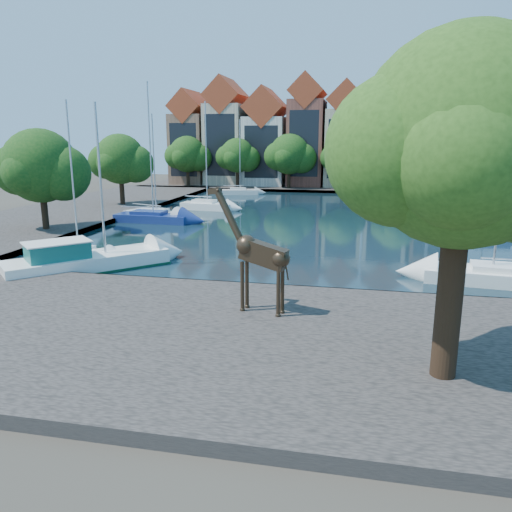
{
  "coord_description": "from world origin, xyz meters",
  "views": [
    {
      "loc": [
        4.62,
        -24.69,
        7.97
      ],
      "look_at": [
        -0.11,
        -2.0,
        2.44
      ],
      "focal_mm": 35.0,
      "sensor_mm": 36.0,
      "label": 1
    }
  ],
  "objects": [
    {
      "name": "ground",
      "position": [
        0.0,
        0.0,
        0.0
      ],
      "size": [
        160.0,
        160.0,
        0.0
      ],
      "primitive_type": "plane",
      "color": "#38332B",
      "rests_on": "ground"
    },
    {
      "name": "water_basin",
      "position": [
        0.0,
        24.0,
        0.04
      ],
      "size": [
        38.0,
        50.0,
        0.08
      ],
      "primitive_type": "cube",
      "color": "black",
      "rests_on": "ground"
    },
    {
      "name": "near_quay",
      "position": [
        0.0,
        -7.0,
        0.25
      ],
      "size": [
        50.0,
        14.0,
        0.5
      ],
      "primitive_type": "cube",
      "color": "#49433F",
      "rests_on": "ground"
    },
    {
      "name": "far_quay",
      "position": [
        0.0,
        56.0,
        0.25
      ],
      "size": [
        60.0,
        16.0,
        0.5
      ],
      "primitive_type": "cube",
      "color": "#49433F",
      "rests_on": "ground"
    },
    {
      "name": "left_quay",
      "position": [
        -25.0,
        24.0,
        0.25
      ],
      "size": [
        14.0,
        52.0,
        0.5
      ],
      "primitive_type": "cube",
      "color": "#49433F",
      "rests_on": "ground"
    },
    {
      "name": "plane_tree",
      "position": [
        7.62,
        -9.01,
        7.67
      ],
      "size": [
        8.32,
        6.4,
        10.62
      ],
      "color": "#332114",
      "rests_on": "near_quay"
    },
    {
      "name": "townhouse_west_end",
      "position": [
        -23.0,
        55.99,
        7.36
      ],
      "size": [
        5.44,
        9.18,
        14.93
      ],
      "color": "#835E47",
      "rests_on": "far_quay"
    },
    {
      "name": "townhouse_west_mid",
      "position": [
        -17.0,
        55.99,
        8.23
      ],
      "size": [
        5.94,
        9.18,
        16.79
      ],
      "color": "#C5B497",
      "rests_on": "far_quay"
    },
    {
      "name": "townhouse_west_inner",
      "position": [
        -10.5,
        55.99,
        7.35
      ],
      "size": [
        6.43,
        9.18,
        15.15
      ],
      "color": "silver",
      "rests_on": "far_quay"
    },
    {
      "name": "townhouse_center",
      "position": [
        -4.0,
        55.99,
        8.36
      ],
      "size": [
        5.44,
        9.18,
        16.93
      ],
      "color": "brown",
      "rests_on": "far_quay"
    },
    {
      "name": "townhouse_east_inner",
      "position": [
        2.0,
        55.99,
        7.73
      ],
      "size": [
        5.94,
        9.18,
        15.79
      ],
      "color": "#C2AF8B",
      "rests_on": "far_quay"
    },
    {
      "name": "townhouse_east_mid",
      "position": [
        8.5,
        55.99,
        8.1
      ],
      "size": [
        6.43,
        9.18,
        16.65
      ],
      "color": "beige",
      "rests_on": "far_quay"
    },
    {
      "name": "townhouse_east_end",
      "position": [
        15.0,
        55.99,
        7.11
      ],
      "size": [
        5.44,
        9.18,
        14.43
      ],
      "color": "brown",
      "rests_on": "far_quay"
    },
    {
      "name": "far_tree_far_west",
      "position": [
        -21.9,
        50.49,
        5.18
      ],
      "size": [
        7.28,
        5.6,
        7.68
      ],
      "color": "#332114",
      "rests_on": "far_quay"
    },
    {
      "name": "far_tree_west",
      "position": [
        -13.91,
        50.49,
        5.08
      ],
      "size": [
        6.76,
        5.2,
        7.36
      ],
      "color": "#332114",
      "rests_on": "far_quay"
    },
    {
      "name": "far_tree_mid_west",
      "position": [
        -5.89,
        50.49,
        5.29
      ],
      "size": [
        7.8,
        6.0,
        8.0
      ],
      "color": "#332114",
      "rests_on": "far_quay"
    },
    {
      "name": "far_tree_mid_east",
      "position": [
        2.1,
        50.49,
        5.13
      ],
      "size": [
        7.02,
        5.4,
        7.52
      ],
      "color": "#332114",
      "rests_on": "far_quay"
    },
    {
      "name": "far_tree_east",
      "position": [
        10.11,
        50.49,
        5.24
      ],
      "size": [
        7.54,
        5.8,
        7.84
      ],
      "color": "#332114",
      "rests_on": "far_quay"
    },
    {
      "name": "far_tree_far_east",
      "position": [
        18.09,
        50.49,
        5.08
      ],
      "size": [
        6.76,
        5.2,
        7.36
      ],
      "color": "#332114",
      "rests_on": "far_quay"
    },
    {
      "name": "side_tree_left_near",
      "position": [
        -20.89,
        11.99,
        5.49
      ],
      "size": [
        7.8,
        6.0,
        8.2
      ],
      "color": "#332114",
      "rests_on": "left_quay"
    },
    {
      "name": "side_tree_left_far",
      "position": [
        -21.9,
        27.99,
        5.38
      ],
      "size": [
        7.28,
        5.6,
        7.88
      ],
      "color": "#332114",
      "rests_on": "left_quay"
    },
    {
      "name": "giraffe_statue",
      "position": [
        0.42,
        -4.29,
        3.14
      ],
      "size": [
        3.74,
        1.23,
        5.37
      ],
      "color": "#34261A",
      "rests_on": "near_quay"
    },
    {
      "name": "motorsailer",
      "position": [
        -11.63,
        1.76,
        0.84
      ],
      "size": [
        8.59,
        8.86,
        9.89
      ],
      "color": "white",
      "rests_on": "water_basin"
    },
    {
      "name": "sailboat_left_a",
      "position": [
        -13.21,
        4.0,
        0.6
      ],
      "size": [
        5.85,
        2.72,
        10.13
      ],
      "color": "white",
      "rests_on": "water_basin"
    },
    {
      "name": "sailboat_left_b",
      "position": [
        -14.59,
        19.43,
        0.66
      ],
      "size": [
        7.33,
        2.86,
        12.79
      ],
      "color": "navy",
      "rests_on": "water_basin"
    },
    {
      "name": "sailboat_left_c",
      "position": [
        -15.0,
        21.11,
        0.63
      ],
      "size": [
        7.13,
        4.53,
        10.05
      ],
      "color": "silver",
      "rests_on": "water_basin"
    },
    {
      "name": "sailboat_left_d",
      "position": [
        -12.0,
        28.37,
        0.71
      ],
      "size": [
        5.99,
        2.67,
        11.6
      ],
      "color": "white",
      "rests_on": "water_basin"
    },
    {
      "name": "sailboat_left_e",
      "position": [
        -12.0,
        44.0,
        0.62
      ],
      "size": [
        5.34,
        2.99,
        10.29
      ],
      "color": "silver",
      "rests_on": "water_basin"
    },
    {
      "name": "sailboat_right_a",
      "position": [
        12.0,
        4.0,
        0.65
      ],
      "size": [
        7.4,
        3.24,
        9.92
      ],
      "color": "white",
      "rests_on": "water_basin"
    },
    {
      "name": "sailboat_right_b",
      "position": [
        15.0,
        19.61,
        0.71
      ],
      "size": [
        7.09,
        2.98,
        13.43
      ],
      "color": "navy",
      "rests_on": "water_basin"
    },
    {
      "name": "sailboat_right_c",
      "position": [
        12.0,
        31.83,
        0.57
      ],
      "size": [
        5.47,
        3.67,
        8.1
      ],
      "color": "silver",
      "rests_on": "water_basin"
    },
    {
      "name": "sailboat_right_d",
      "position": [
        13.17,
        39.54,
        0.65
      ],
      "size": [
        5.87,
        2.99,
        8.63
      ],
      "color": "white",
      "rests_on": "water_basin"
    }
  ]
}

